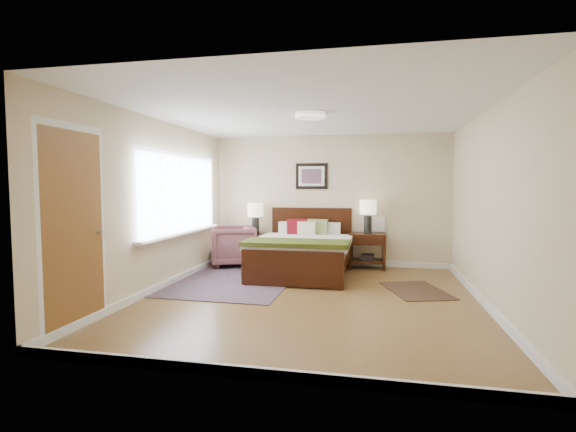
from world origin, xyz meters
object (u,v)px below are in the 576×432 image
Objects in this scene: rug_persian at (235,280)px; armchair at (233,246)px; lamp_left at (255,213)px; lamp_right at (368,211)px; bed at (303,245)px; nightstand_right at (367,247)px; nightstand_left at (255,241)px.

armchair is at bearing 111.25° from rug_persian.
lamp_right is (2.16, 0.00, 0.07)m from lamp_left.
lamp_right is 0.24× the size of rug_persian.
lamp_left is 1.00× the size of lamp_right.
armchair is at bearing -173.92° from lamp_right.
rug_persian is (0.45, -1.19, -0.38)m from armchair.
bed is 0.78× the size of rug_persian.
nightstand_right is 0.67m from lamp_right.
nightstand_right is (2.16, 0.01, -0.06)m from nightstand_left.
armchair is (-2.53, -0.26, -0.02)m from nightstand_right.
lamp_right is (0.00, 0.01, 0.67)m from nightstand_right.
bed is 3.05× the size of nightstand_right.
bed is 3.31× the size of lamp_right.
armchair reaches higher than nightstand_right.
nightstand_left is 2.16m from nightstand_right.
lamp_left is at bearing 179.61° from nightstand_right.
lamp_right is 2.64m from armchair.
bed is 3.46× the size of nightstand_left.
rug_persian is at bearing -144.91° from lamp_right.
nightstand_right is 0.26× the size of rug_persian.
nightstand_left is 0.54m from lamp_left.
nightstand_right is 2.24m from lamp_left.
lamp_left is 0.77m from armchair.
rug_persian is at bearing -144.99° from bed.
nightstand_left is at bearing 101.42° from armchair.
nightstand_right is 1.09× the size of lamp_left.
nightstand_right is at bearing -90.00° from lamp_right.
bed reaches higher than nightstand_left.
rug_persian is at bearing -87.05° from nightstand_left.
bed is 1.45m from lamp_right.
armchair is (-0.38, -0.25, -0.08)m from nightstand_left.
bed is at bearing -145.36° from nightstand_right.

